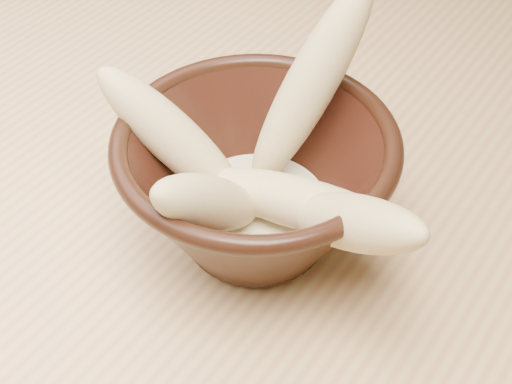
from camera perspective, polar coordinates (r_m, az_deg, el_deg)
table at (r=0.75m, az=-0.55°, el=1.16°), size 1.20×0.80×0.75m
bowl at (r=0.54m, az=-0.00°, el=0.74°), size 0.21×0.21×0.11m
milk_puddle at (r=0.56m, az=-0.00°, el=-1.33°), size 0.12×0.12×0.02m
banana_upright at (r=0.54m, az=4.32°, el=8.47°), size 0.09×0.13×0.18m
banana_left at (r=0.54m, az=-6.63°, el=4.31°), size 0.14×0.07×0.13m
banana_right at (r=0.48m, az=7.38°, el=-2.36°), size 0.16×0.10×0.13m
banana_across at (r=0.52m, az=3.66°, el=-0.94°), size 0.17×0.07×0.05m
banana_front at (r=0.49m, az=-3.74°, el=-0.89°), size 0.04×0.12×0.12m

